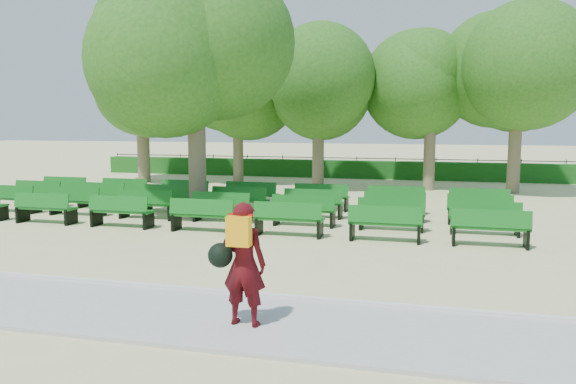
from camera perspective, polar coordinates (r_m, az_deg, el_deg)
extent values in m
plane|color=#CAC486|center=(15.79, -3.73, -3.38)|extent=(120.00, 120.00, 0.00)
cube|color=#ADADA9|center=(9.27, -18.56, -11.13)|extent=(30.00, 2.20, 0.06)
cube|color=silver|center=(10.20, -14.99, -9.20)|extent=(30.00, 0.12, 0.10)
cube|color=#185617|center=(29.25, 4.93, 2.35)|extent=(26.00, 0.70, 0.90)
cube|color=#116418|center=(16.95, -5.77, -1.17)|extent=(1.78, 0.57, 0.06)
cube|color=#116418|center=(16.72, -6.03, -0.44)|extent=(1.76, 0.22, 0.41)
cylinder|color=brown|center=(17.11, -9.20, 3.00)|extent=(0.53, 0.53, 3.34)
ellipsoid|color=#2C631A|center=(17.17, -9.41, 13.26)|extent=(5.07, 5.07, 4.57)
imported|color=#42090E|center=(7.83, -4.49, -7.30)|extent=(0.66, 0.45, 1.74)
cube|color=#FFA40D|center=(7.54, -5.02, -3.99)|extent=(0.32, 0.16, 0.41)
sphere|color=black|center=(7.86, -6.89, -6.40)|extent=(0.35, 0.35, 0.35)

